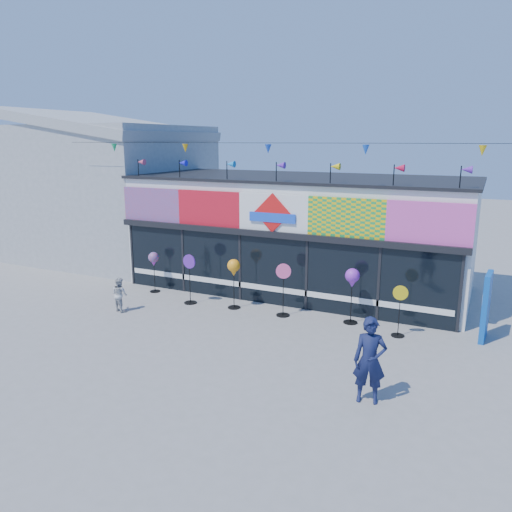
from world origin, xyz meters
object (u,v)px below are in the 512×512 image
Objects in this scene: spinner_0 at (154,260)px; spinner_3 at (283,288)px; spinner_2 at (234,269)px; spinner_4 at (352,280)px; spinner_5 at (399,310)px; child at (120,294)px; spinner_1 at (190,278)px; blue_sign at (486,306)px; adult_man at (370,360)px.

spinner_3 is (5.17, -0.35, -0.29)m from spinner_0.
spinner_2 is 0.98× the size of spinner_3.
spinner_5 is at bearing -16.85° from spinner_4.
spinner_1 is at bearing -121.01° from child.
spinner_1 is 1.52× the size of child.
spinner_0 is at bearing 174.07° from spinner_2.
blue_sign reaches higher than spinner_2.
adult_man is (0.07, -3.95, 0.15)m from spinner_5.
spinner_0 is 5.19m from spinner_3.
spinner_0 is 0.79× the size of adult_man.
spinner_5 is (5.30, -0.16, -0.53)m from spinner_2.
spinner_4 reaches higher than child.
spinner_4 is at bearing 163.15° from spinner_5.
child is (-4.92, -1.83, -0.33)m from spinner_3.
spinner_4 is 1.65m from spinner_5.
spinner_1 reaches higher than spinner_5.
spinner_2 is at bearing -175.71° from spinner_4.
spinner_4 reaches higher than spinner_1.
spinner_1 is at bearing 138.62° from adult_man.
spinner_0 is 1.00× the size of spinner_5.
blue_sign is 3.68m from spinner_4.
adult_man is (8.80, -4.46, -0.25)m from spinner_0.
spinner_1 is (-9.03, -0.83, -0.06)m from blue_sign.
spinner_5 is at bearing 78.99° from adult_man.
blue_sign is 1.71× the size of child.
adult_man is 1.67× the size of child.
adult_man is at bearing -89.06° from spinner_5.
adult_man reaches higher than spinner_0.
adult_man reaches higher than spinner_4.
blue_sign reaches higher than child.
blue_sign is 5.18m from adult_man.
spinner_0 is 0.88× the size of spinner_3.
adult_man is (1.54, -4.39, -0.43)m from spinner_4.
child is at bearing -134.94° from spinner_1.
spinner_1 is at bearing -16.55° from spinner_0.
spinner_1 reaches higher than spinner_3.
spinner_3 is 3.57m from spinner_5.
spinner_0 is 1.98m from spinner_1.
spinner_3 is at bearing 0.20° from spinner_2.
spinner_4 is at bearing 97.39° from adult_man.
blue_sign reaches higher than spinner_0.
adult_man is at bearing -48.59° from spinner_3.
spinner_2 is 1.11× the size of spinner_5.
adult_man reaches higher than spinner_2.
spinner_3 is at bearing 177.31° from spinner_5.
child is at bearing -168.92° from spinner_5.
spinner_1 is 1.00× the size of spinner_3.
blue_sign is at bearing 54.12° from adult_man.
spinner_3 is 2.16m from spinner_4.
spinner_0 is 8.76m from spinner_5.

